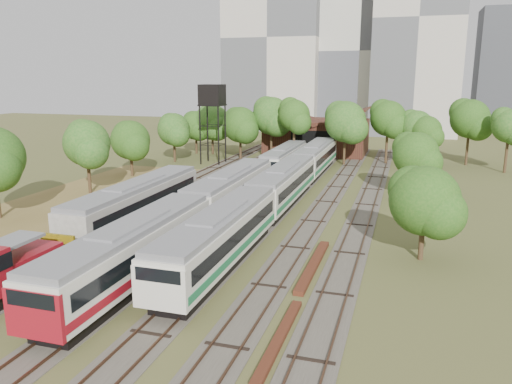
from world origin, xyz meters
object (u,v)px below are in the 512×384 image
(railcar_red_set, at_px, (192,216))
(shunter_locomotive, at_px, (2,272))
(water_tower, at_px, (212,97))
(railcar_green_set, at_px, (283,185))

(railcar_red_set, height_order, shunter_locomotive, railcar_red_set)
(shunter_locomotive, bearing_deg, railcar_red_set, 64.76)
(water_tower, bearing_deg, railcar_red_set, -70.78)
(shunter_locomotive, xyz_separation_m, water_tower, (-5.73, 46.37, 7.94))
(railcar_red_set, bearing_deg, shunter_locomotive, -115.24)
(railcar_green_set, relative_size, shunter_locomotive, 6.43)
(railcar_red_set, xyz_separation_m, shunter_locomotive, (-6.00, -12.73, -0.38))
(railcar_green_set, xyz_separation_m, shunter_locomotive, (-10.00, -25.73, -0.34))
(railcar_green_set, height_order, shunter_locomotive, railcar_green_set)
(railcar_green_set, height_order, water_tower, water_tower)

